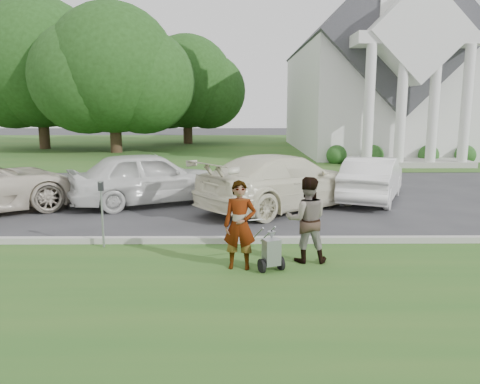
{
  "coord_description": "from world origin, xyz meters",
  "views": [
    {
      "loc": [
        0.07,
        -9.5,
        2.99
      ],
      "look_at": [
        0.14,
        0.0,
        1.27
      ],
      "focal_mm": 35.0,
      "sensor_mm": 36.0,
      "label": 1
    }
  ],
  "objects_px": {
    "tree_far": "(39,69)",
    "striping_cart": "(271,253)",
    "person_left": "(240,226)",
    "parking_meter_near": "(102,206)",
    "car_b": "(149,178)",
    "person_right": "(307,220)",
    "church": "(368,63)",
    "tree_back": "(187,86)",
    "car_c": "(284,182)",
    "car_d": "(372,179)",
    "tree_left": "(113,75)"
  },
  "relations": [
    {
      "from": "tree_far",
      "to": "striping_cart",
      "type": "relative_size",
      "value": 12.14
    },
    {
      "from": "person_left",
      "to": "parking_meter_near",
      "type": "distance_m",
      "value": 3.24
    },
    {
      "from": "striping_cart",
      "to": "car_b",
      "type": "bearing_deg",
      "value": 96.87
    },
    {
      "from": "person_left",
      "to": "parking_meter_near",
      "type": "bearing_deg",
      "value": 161.04
    },
    {
      "from": "person_left",
      "to": "person_right",
      "type": "distance_m",
      "value": 1.36
    },
    {
      "from": "church",
      "to": "striping_cart",
      "type": "bearing_deg",
      "value": -108.79
    },
    {
      "from": "tree_back",
      "to": "person_left",
      "type": "relative_size",
      "value": 5.79
    },
    {
      "from": "car_c",
      "to": "car_d",
      "type": "bearing_deg",
      "value": -105.09
    },
    {
      "from": "car_b",
      "to": "tree_back",
      "type": "bearing_deg",
      "value": -23.19
    },
    {
      "from": "tree_far",
      "to": "person_left",
      "type": "height_order",
      "value": "tree_far"
    },
    {
      "from": "striping_cart",
      "to": "person_left",
      "type": "bearing_deg",
      "value": 144.73
    },
    {
      "from": "tree_far",
      "to": "striping_cart",
      "type": "height_order",
      "value": "tree_far"
    },
    {
      "from": "person_right",
      "to": "car_c",
      "type": "relative_size",
      "value": 0.3
    },
    {
      "from": "person_right",
      "to": "car_b",
      "type": "xyz_separation_m",
      "value": [
        -4.08,
        5.64,
        -0.0
      ]
    },
    {
      "from": "car_b",
      "to": "car_c",
      "type": "bearing_deg",
      "value": -126.25
    },
    {
      "from": "tree_far",
      "to": "person_left",
      "type": "distance_m",
      "value": 30.08
    },
    {
      "from": "tree_far",
      "to": "striping_cart",
      "type": "xyz_separation_m",
      "value": [
        14.72,
        -26.24,
        -5.34
      ]
    },
    {
      "from": "tree_left",
      "to": "car_d",
      "type": "xyz_separation_m",
      "value": [
        12.49,
        -16.52,
        -4.4
      ]
    },
    {
      "from": "tree_far",
      "to": "tree_back",
      "type": "xyz_separation_m",
      "value": [
        10.0,
        5.0,
        -0.97
      ]
    },
    {
      "from": "striping_cart",
      "to": "car_c",
      "type": "distance_m",
      "value": 5.53
    },
    {
      "from": "church",
      "to": "striping_cart",
      "type": "xyz_separation_m",
      "value": [
        -8.29,
        -24.37,
        -5.58
      ]
    },
    {
      "from": "parking_meter_near",
      "to": "car_b",
      "type": "distance_m",
      "value": 4.68
    },
    {
      "from": "car_d",
      "to": "parking_meter_near",
      "type": "bearing_deg",
      "value": 59.5
    },
    {
      "from": "tree_left",
      "to": "striping_cart",
      "type": "xyz_separation_m",
      "value": [
        8.72,
        -23.24,
        -4.75
      ]
    },
    {
      "from": "person_left",
      "to": "car_d",
      "type": "xyz_separation_m",
      "value": [
        4.35,
        6.58,
        -0.12
      ]
    },
    {
      "from": "car_d",
      "to": "striping_cart",
      "type": "bearing_deg",
      "value": 84.6
    },
    {
      "from": "person_right",
      "to": "tree_far",
      "type": "bearing_deg",
      "value": -57.15
    },
    {
      "from": "church",
      "to": "parking_meter_near",
      "type": "distance_m",
      "value": 26.21
    },
    {
      "from": "person_left",
      "to": "tree_left",
      "type": "bearing_deg",
      "value": 115.51
    },
    {
      "from": "tree_far",
      "to": "car_d",
      "type": "bearing_deg",
      "value": -46.55
    },
    {
      "from": "car_b",
      "to": "tree_far",
      "type": "bearing_deg",
      "value": 3.24
    },
    {
      "from": "church",
      "to": "car_c",
      "type": "xyz_separation_m",
      "value": [
        -7.52,
        -18.91,
        -5.12
      ]
    },
    {
      "from": "parking_meter_near",
      "to": "car_d",
      "type": "distance_m",
      "value": 8.96
    },
    {
      "from": "person_right",
      "to": "car_b",
      "type": "height_order",
      "value": "person_right"
    },
    {
      "from": "church",
      "to": "person_left",
      "type": "height_order",
      "value": "church"
    },
    {
      "from": "person_right",
      "to": "car_b",
      "type": "relative_size",
      "value": 0.34
    },
    {
      "from": "church",
      "to": "tree_back",
      "type": "xyz_separation_m",
      "value": [
        -13.01,
        6.87,
        -1.21
      ]
    },
    {
      "from": "church",
      "to": "tree_back",
      "type": "bearing_deg",
      "value": 152.15
    },
    {
      "from": "tree_left",
      "to": "tree_far",
      "type": "relative_size",
      "value": 0.91
    },
    {
      "from": "tree_back",
      "to": "person_left",
      "type": "bearing_deg",
      "value": -82.41
    },
    {
      "from": "tree_left",
      "to": "car_d",
      "type": "relative_size",
      "value": 2.45
    },
    {
      "from": "tree_far",
      "to": "parking_meter_near",
      "type": "xyz_separation_m",
      "value": [
        11.21,
        -24.73,
        -4.77
      ]
    },
    {
      "from": "church",
      "to": "car_c",
      "type": "relative_size",
      "value": 4.28
    },
    {
      "from": "person_left",
      "to": "car_b",
      "type": "distance_m",
      "value": 6.65
    },
    {
      "from": "tree_left",
      "to": "striping_cart",
      "type": "bearing_deg",
      "value": -69.44
    },
    {
      "from": "tree_far",
      "to": "parking_meter_near",
      "type": "height_order",
      "value": "tree_far"
    },
    {
      "from": "tree_back",
      "to": "striping_cart",
      "type": "bearing_deg",
      "value": -81.41
    },
    {
      "from": "tree_left",
      "to": "striping_cart",
      "type": "height_order",
      "value": "tree_left"
    },
    {
      "from": "car_c",
      "to": "person_right",
      "type": "bearing_deg",
      "value": 141.49
    },
    {
      "from": "church",
      "to": "car_d",
      "type": "xyz_separation_m",
      "value": [
        -4.52,
        -17.64,
        -5.23
      ]
    }
  ]
}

